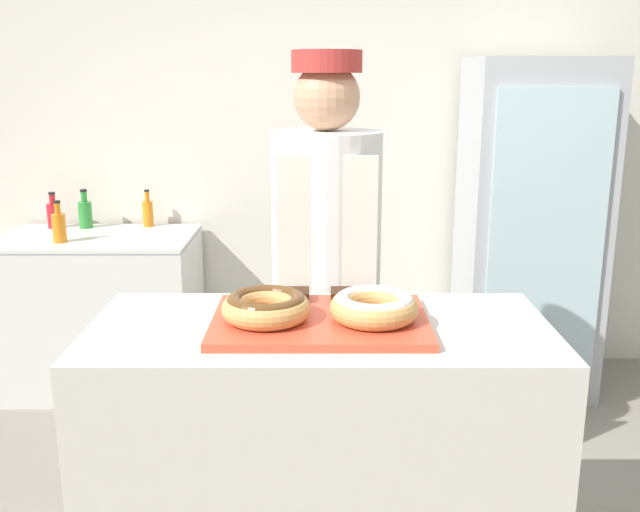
% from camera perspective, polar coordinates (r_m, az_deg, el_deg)
% --- Properties ---
extents(wall_back, '(8.00, 0.06, 2.70)m').
position_cam_1_polar(wall_back, '(4.08, -0.05, 9.75)').
color(wall_back, silver).
rests_on(wall_back, ground_plane).
extents(display_counter, '(1.33, 0.61, 0.98)m').
position_cam_1_polar(display_counter, '(2.27, 0.00, -17.20)').
color(display_counter, beige).
rests_on(display_counter, ground_plane).
extents(serving_tray, '(0.62, 0.43, 0.02)m').
position_cam_1_polar(serving_tray, '(2.06, 0.01, -5.23)').
color(serving_tray, '#D84C33').
rests_on(serving_tray, display_counter).
extents(donut_chocolate_glaze, '(0.25, 0.25, 0.08)m').
position_cam_1_polar(donut_chocolate_glaze, '(2.02, -4.33, -4.00)').
color(donut_chocolate_glaze, tan).
rests_on(donut_chocolate_glaze, serving_tray).
extents(donut_light_glaze, '(0.25, 0.25, 0.08)m').
position_cam_1_polar(donut_light_glaze, '(2.02, 4.34, -4.00)').
color(donut_light_glaze, tan).
rests_on(donut_light_glaze, serving_tray).
extents(brownie_back_left, '(0.09, 0.09, 0.03)m').
position_cam_1_polar(brownie_back_left, '(2.20, -1.99, -3.14)').
color(brownie_back_left, '#382111').
rests_on(brownie_back_left, serving_tray).
extents(brownie_back_right, '(0.09, 0.09, 0.03)m').
position_cam_1_polar(brownie_back_right, '(2.20, 1.99, -3.14)').
color(brownie_back_right, '#382111').
rests_on(brownie_back_right, serving_tray).
extents(baker_person, '(0.39, 0.39, 1.76)m').
position_cam_1_polar(baker_person, '(2.60, 0.49, -2.45)').
color(baker_person, '#4C4C51').
rests_on(baker_person, ground_plane).
extents(beverage_fridge, '(0.69, 0.59, 1.76)m').
position_cam_1_polar(beverage_fridge, '(3.92, 16.34, 2.04)').
color(beverage_fridge, '#ADB2B7').
rests_on(beverage_fridge, ground_plane).
extents(chest_freezer, '(1.02, 0.65, 0.84)m').
position_cam_1_polar(chest_freezer, '(4.07, -17.09, -4.23)').
color(chest_freezer, silver).
rests_on(chest_freezer, ground_plane).
extents(bottle_green, '(0.07, 0.07, 0.22)m').
position_cam_1_polar(bottle_green, '(4.18, -18.32, 3.28)').
color(bottle_green, '#2D8C38').
rests_on(bottle_green, chest_freezer).
extents(bottle_orange, '(0.06, 0.06, 0.21)m').
position_cam_1_polar(bottle_orange, '(4.13, -13.66, 3.42)').
color(bottle_orange, orange).
rests_on(bottle_orange, chest_freezer).
extents(bottle_orange_b, '(0.07, 0.07, 0.21)m').
position_cam_1_polar(bottle_orange_b, '(3.86, -20.20, 2.24)').
color(bottle_orange_b, orange).
rests_on(bottle_orange_b, chest_freezer).
extents(bottle_red, '(0.07, 0.07, 0.20)m').
position_cam_1_polar(bottle_red, '(4.24, -20.59, 3.15)').
color(bottle_red, red).
rests_on(bottle_red, chest_freezer).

